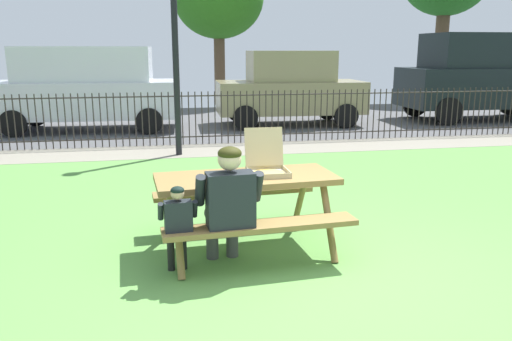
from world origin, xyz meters
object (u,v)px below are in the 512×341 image
at_px(adult_at_table, 228,203).
at_px(child_at_table, 178,222).
at_px(parked_car_far_right, 485,75).
at_px(picnic_table_foreground, 246,192).
at_px(pizza_box_open, 267,165).
at_px(pizza_slice_on_table, 216,176).
at_px(lamp_post_walkway, 175,24).
at_px(parked_car_center, 87,87).
at_px(parked_car_right, 290,87).

xyz_separation_m(adult_at_table, child_at_table, (-0.46, -0.06, -0.14)).
bearing_deg(parked_car_far_right, child_at_table, -134.85).
xyz_separation_m(picnic_table_foreground, child_at_table, (-0.71, -0.58, -0.08)).
relative_size(pizza_box_open, parked_car_far_right, 0.10).
xyz_separation_m(picnic_table_foreground, pizza_box_open, (0.23, 0.06, 0.26)).
xyz_separation_m(pizza_slice_on_table, parked_car_far_right, (8.74, 8.58, 0.53)).
xyz_separation_m(lamp_post_walkway, parked_car_center, (-2.12, 3.61, -1.37)).
relative_size(picnic_table_foreground, pizza_slice_on_table, 6.31).
xyz_separation_m(parked_car_center, parked_car_far_right, (11.06, 0.00, 0.21)).
bearing_deg(adult_at_table, parked_car_right, 72.45).
relative_size(picnic_table_foreground, lamp_post_walkway, 0.47).
bearing_deg(parked_car_far_right, pizza_box_open, -133.84).
bearing_deg(parked_car_far_right, adult_at_table, -133.56).
bearing_deg(pizza_slice_on_table, picnic_table_foreground, -7.53).
bearing_deg(picnic_table_foreground, lamp_post_walkway, 95.69).
height_order(pizza_box_open, parked_car_right, parked_car_right).
distance_m(adult_at_table, child_at_table, 0.48).
relative_size(pizza_slice_on_table, parked_car_right, 0.08).
bearing_deg(parked_car_right, child_at_table, -110.01).
height_order(pizza_slice_on_table, parked_car_right, parked_car_right).
bearing_deg(parked_car_center, picnic_table_foreground, -73.10).
bearing_deg(child_at_table, pizza_box_open, 34.54).
relative_size(adult_at_table, parked_car_center, 0.25).
xyz_separation_m(pizza_box_open, parked_car_far_right, (8.21, 8.55, 0.45)).
relative_size(child_at_table, lamp_post_walkway, 0.21).
distance_m(pizza_box_open, lamp_post_walkway, 5.25).
xyz_separation_m(picnic_table_foreground, parked_car_center, (-2.62, 8.62, 0.50)).
bearing_deg(adult_at_table, pizza_slice_on_table, 95.18).
height_order(pizza_box_open, pizza_slice_on_table, pizza_box_open).
relative_size(parked_car_center, parked_car_right, 1.18).
height_order(adult_at_table, parked_car_center, parked_car_center).
xyz_separation_m(pizza_box_open, parked_car_center, (-2.84, 8.55, 0.24)).
relative_size(adult_at_table, child_at_table, 1.38).
distance_m(pizza_slice_on_table, parked_car_right, 9.07).
bearing_deg(parked_car_center, parked_car_right, 0.00).
height_order(adult_at_table, lamp_post_walkway, lamp_post_walkway).
distance_m(pizza_slice_on_table, adult_at_table, 0.58).
relative_size(pizza_box_open, parked_car_right, 0.12).
bearing_deg(parked_car_right, pizza_slice_on_table, -108.92).
distance_m(lamp_post_walkway, parked_car_right, 5.00).
distance_m(pizza_slice_on_table, child_at_table, 0.79).
distance_m(parked_car_right, parked_car_far_right, 5.81).
height_order(child_at_table, parked_car_far_right, parked_car_far_right).
xyz_separation_m(pizza_box_open, parked_car_right, (2.41, 8.55, 0.16)).
relative_size(parked_car_center, parked_car_far_right, 0.99).
xyz_separation_m(pizza_slice_on_table, adult_at_table, (0.05, -0.56, -0.12)).
bearing_deg(pizza_box_open, child_at_table, -145.46).
bearing_deg(pizza_slice_on_table, parked_car_right, 71.08).
bearing_deg(child_at_table, parked_car_right, 69.99).
bearing_deg(child_at_table, pizza_slice_on_table, 56.59).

